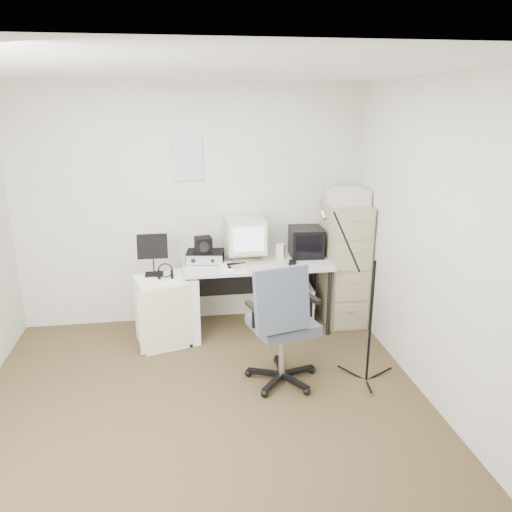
{
  "coord_description": "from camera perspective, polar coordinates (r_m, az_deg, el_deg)",
  "views": [
    {
      "loc": [
        -0.12,
        -3.36,
        2.33
      ],
      "look_at": [
        0.55,
        0.95,
        0.95
      ],
      "focal_mm": 35.0,
      "sensor_mm": 36.0,
      "label": 1
    }
  ],
  "objects": [
    {
      "name": "mic_stand",
      "position": [
        4.24,
        13.11,
        -5.36
      ],
      "size": [
        0.02,
        0.02,
        1.42
      ],
      "primitive_type": "cylinder",
      "rotation": [
        0.0,
        0.0,
        1.63
      ],
      "color": "black",
      "rests_on": "floor"
    },
    {
      "name": "crt_monitor",
      "position": [
        5.15,
        -1.28,
        1.99
      ],
      "size": [
        0.41,
        0.43,
        0.43
      ],
      "primitive_type": "cube",
      "rotation": [
        0.0,
        0.0,
        0.04
      ],
      "color": "beige",
      "rests_on": "desk"
    },
    {
      "name": "wall_calendar",
      "position": [
        5.18,
        -7.82,
        10.98
      ],
      "size": [
        0.3,
        0.02,
        0.44
      ],
      "primitive_type": "cube",
      "color": "white",
      "rests_on": "wall_back"
    },
    {
      "name": "wall_front",
      "position": [
        1.9,
        -3.9,
        -17.09
      ],
      "size": [
        3.6,
        0.02,
        2.5
      ],
      "primitive_type": "cube",
      "color": "silver",
      "rests_on": "ground"
    },
    {
      "name": "floor",
      "position": [
        4.09,
        -5.86,
        -17.34
      ],
      "size": [
        3.6,
        3.6,
        0.01
      ],
      "primitive_type": "cube",
      "color": "#38311C",
      "rests_on": "ground"
    },
    {
      "name": "keyboard",
      "position": [
        4.96,
        -0.36,
        -1.09
      ],
      "size": [
        0.52,
        0.34,
        0.03
      ],
      "primitive_type": "cube",
      "rotation": [
        0.0,
        0.0,
        0.36
      ],
      "color": "beige",
      "rests_on": "desk"
    },
    {
      "name": "wall_right",
      "position": [
        4.01,
        20.12,
        0.87
      ],
      "size": [
        0.02,
        3.6,
        2.5
      ],
      "primitive_type": "cube",
      "color": "silver",
      "rests_on": "ground"
    },
    {
      "name": "desk",
      "position": [
        5.25,
        0.03,
        -4.43
      ],
      "size": [
        1.5,
        0.7,
        0.73
      ],
      "primitive_type": "cube",
      "color": "silver",
      "rests_on": "floor"
    },
    {
      "name": "radio_receiver",
      "position": [
        5.13,
        -5.82,
        -0.06
      ],
      "size": [
        0.41,
        0.32,
        0.11
      ],
      "primitive_type": "cube",
      "rotation": [
        0.0,
        0.0,
        -0.15
      ],
      "color": "black",
      "rests_on": "desk"
    },
    {
      "name": "ceiling",
      "position": [
        3.36,
        -7.25,
        20.35
      ],
      "size": [
        3.6,
        3.6,
        0.01
      ],
      "primitive_type": "cube",
      "color": "white",
      "rests_on": "ground"
    },
    {
      "name": "music_stand",
      "position": [
        4.93,
        -11.7,
        0.21
      ],
      "size": [
        0.3,
        0.17,
        0.42
      ],
      "primitive_type": "cube",
      "rotation": [
        0.0,
        0.0,
        0.07
      ],
      "color": "black",
      "rests_on": "side_cart"
    },
    {
      "name": "papers",
      "position": [
        4.93,
        -2.66,
        -1.27
      ],
      "size": [
        0.24,
        0.32,
        0.02
      ],
      "primitive_type": "cube",
      "rotation": [
        0.0,
        0.0,
        0.03
      ],
      "color": "white",
      "rests_on": "desk"
    },
    {
      "name": "side_cart",
      "position": [
        5.02,
        -10.17,
        -6.11
      ],
      "size": [
        0.64,
        0.57,
        0.68
      ],
      "primitive_type": "cube",
      "rotation": [
        0.0,
        0.0,
        0.27
      ],
      "color": "white",
      "rests_on": "floor"
    },
    {
      "name": "desk_speaker",
      "position": [
        5.22,
        2.81,
        0.55
      ],
      "size": [
        0.11,
        0.11,
        0.15
      ],
      "primitive_type": "cube",
      "rotation": [
        0.0,
        0.0,
        -0.42
      ],
      "color": "beige",
      "rests_on": "desk"
    },
    {
      "name": "printer",
      "position": [
        5.19,
        10.51,
        6.69
      ],
      "size": [
        0.4,
        0.28,
        0.15
      ],
      "primitive_type": "cube",
      "rotation": [
        0.0,
        0.0,
        0.02
      ],
      "color": "beige",
      "rests_on": "filing_cabinet"
    },
    {
      "name": "crt_tv",
      "position": [
        5.31,
        5.72,
        1.64
      ],
      "size": [
        0.35,
        0.37,
        0.3
      ],
      "primitive_type": "cube",
      "rotation": [
        0.0,
        0.0,
        -0.06
      ],
      "color": "black",
      "rests_on": "desk"
    },
    {
      "name": "radio_speaker",
      "position": [
        5.06,
        -6.04,
        1.28
      ],
      "size": [
        0.18,
        0.17,
        0.16
      ],
      "primitive_type": "cube",
      "rotation": [
        0.0,
        0.0,
        0.13
      ],
      "color": "black",
      "rests_on": "radio_receiver"
    },
    {
      "name": "wall_back",
      "position": [
        5.27,
        -7.38,
        5.59
      ],
      "size": [
        3.6,
        0.02,
        2.5
      ],
      "primitive_type": "cube",
      "color": "silver",
      "rests_on": "ground"
    },
    {
      "name": "mouse",
      "position": [
        5.03,
        4.18,
        -0.81
      ],
      "size": [
        0.1,
        0.14,
        0.04
      ],
      "primitive_type": "cube",
      "rotation": [
        0.0,
        0.0,
        -0.28
      ],
      "color": "black",
      "rests_on": "desk"
    },
    {
      "name": "pc_tower",
      "position": [
        5.49,
        5.23,
        -5.3
      ],
      "size": [
        0.22,
        0.45,
        0.41
      ],
      "primitive_type": "cube",
      "rotation": [
        0.0,
        0.0,
        -0.06
      ],
      "color": "beige",
      "rests_on": "floor"
    },
    {
      "name": "filing_cabinet",
      "position": [
        5.39,
        10.0,
        -0.86
      ],
      "size": [
        0.4,
        0.6,
        1.3
      ],
      "primitive_type": "cube",
      "color": "gray",
      "rests_on": "floor"
    },
    {
      "name": "office_chair",
      "position": [
        4.19,
        3.08,
        -7.57
      ],
      "size": [
        0.77,
        0.77,
        1.1
      ],
      "primitive_type": "cube",
      "rotation": [
        0.0,
        0.0,
        0.25
      ],
      "color": "#4C556F",
      "rests_on": "floor"
    },
    {
      "name": "headphones",
      "position": [
        4.86,
        -10.3,
        -1.97
      ],
      "size": [
        0.18,
        0.18,
        0.03
      ],
      "primitive_type": "torus",
      "rotation": [
        0.0,
        0.0,
        0.13
      ],
      "color": "black",
      "rests_on": "side_cart"
    }
  ]
}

